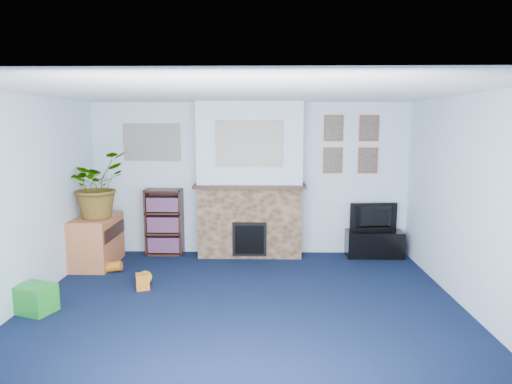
{
  "coord_description": "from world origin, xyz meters",
  "views": [
    {
      "loc": [
        0.24,
        -4.95,
        2.07
      ],
      "look_at": [
        0.12,
        0.88,
        1.19
      ],
      "focal_mm": 32.0,
      "sensor_mm": 36.0,
      "label": 1
    }
  ],
  "objects_px": {
    "tv_stand": "(374,243)",
    "television": "(375,217)",
    "bookshelf": "(165,223)",
    "sideboard": "(97,242)"
  },
  "relations": [
    {
      "from": "tv_stand",
      "to": "sideboard",
      "type": "xyz_separation_m",
      "value": [
        -4.19,
        -0.5,
        0.12
      ]
    },
    {
      "from": "tv_stand",
      "to": "sideboard",
      "type": "bearing_deg",
      "value": -173.15
    },
    {
      "from": "bookshelf",
      "to": "sideboard",
      "type": "bearing_deg",
      "value": -146.52
    },
    {
      "from": "tv_stand",
      "to": "television",
      "type": "bearing_deg",
      "value": 90.0
    },
    {
      "from": "bookshelf",
      "to": "sideboard",
      "type": "relative_size",
      "value": 1.12
    },
    {
      "from": "television",
      "to": "sideboard",
      "type": "bearing_deg",
      "value": 2.0
    },
    {
      "from": "tv_stand",
      "to": "television",
      "type": "xyz_separation_m",
      "value": [
        0.0,
        0.02,
        0.4
      ]
    },
    {
      "from": "tv_stand",
      "to": "bookshelf",
      "type": "distance_m",
      "value": 3.33
    },
    {
      "from": "television",
      "to": "bookshelf",
      "type": "distance_m",
      "value": 3.32
    },
    {
      "from": "tv_stand",
      "to": "bookshelf",
      "type": "xyz_separation_m",
      "value": [
        -3.31,
        0.08,
        0.28
      ]
    }
  ]
}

